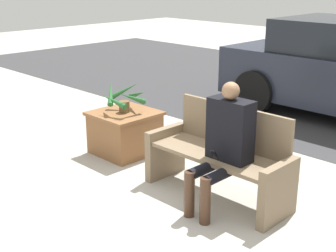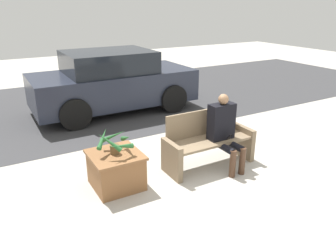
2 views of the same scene
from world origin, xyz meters
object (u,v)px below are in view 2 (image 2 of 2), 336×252
person_seated (224,128)px  potted_plant (114,142)px  bench (208,141)px  planter_box (116,169)px  parked_car (113,82)px

person_seated → potted_plant: size_ratio=2.28×
bench → planter_box: bench is taller
person_seated → potted_plant: (-1.83, 0.27, 0.04)m
parked_car → bench: bearing=-85.4°
potted_plant → parked_car: (1.34, 3.62, 0.03)m
bench → planter_box: size_ratio=2.06×
planter_box → parked_car: bearing=69.6°
planter_box → parked_car: size_ratio=0.19×
bench → planter_box: 1.65m
bench → planter_box: bearing=176.8°
bench → potted_plant: potted_plant is taller
planter_box → potted_plant: (0.00, -0.01, 0.45)m
potted_plant → parked_car: size_ratio=0.14×
bench → person_seated: (0.19, -0.19, 0.27)m
planter_box → potted_plant: size_ratio=1.38×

